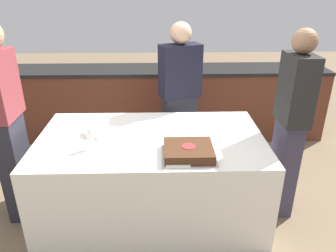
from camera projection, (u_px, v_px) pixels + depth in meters
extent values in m
plane|color=#7A664C|center=(153.00, 210.00, 3.04)|extent=(14.00, 14.00, 0.00)
cube|color=#5B2D1E|center=(154.00, 104.00, 4.33)|extent=(4.40, 0.55, 0.88)
cube|color=black|center=(153.00, 70.00, 4.14)|extent=(4.40, 0.58, 0.04)
cube|color=white|center=(152.00, 175.00, 2.88)|extent=(1.88, 1.09, 0.75)
cube|color=#B7B2AD|center=(188.00, 155.00, 2.44)|extent=(0.40, 0.37, 0.00)
cube|color=#472816|center=(188.00, 151.00, 2.43)|extent=(0.36, 0.33, 0.07)
cylinder|color=red|center=(189.00, 146.00, 2.41)|extent=(0.10, 0.10, 0.00)
cylinder|color=white|center=(97.00, 131.00, 2.78)|extent=(0.23, 0.23, 0.04)
cylinder|color=white|center=(91.00, 148.00, 2.54)|extent=(0.07, 0.07, 0.00)
cylinder|color=white|center=(91.00, 144.00, 2.53)|extent=(0.01, 0.01, 0.07)
cylinder|color=white|center=(90.00, 135.00, 2.50)|extent=(0.05, 0.05, 0.10)
cylinder|color=white|center=(197.00, 138.00, 2.71)|extent=(0.17, 0.17, 0.00)
cylinder|color=white|center=(218.00, 135.00, 2.75)|extent=(0.17, 0.17, 0.00)
cube|color=white|center=(178.00, 164.00, 2.32)|extent=(0.18, 0.10, 0.02)
cube|color=#282833|center=(179.00, 133.00, 3.57)|extent=(0.38, 0.27, 0.84)
cube|color=black|center=(180.00, 71.00, 3.28)|extent=(0.45, 0.33, 0.53)
sphere|color=#D8AD89|center=(181.00, 33.00, 3.13)|extent=(0.21, 0.21, 0.21)
cube|color=#282833|center=(17.00, 168.00, 2.81)|extent=(0.16, 0.30, 0.94)
cube|color=#383347|center=(283.00, 167.00, 2.89)|extent=(0.16, 0.29, 0.87)
cube|color=black|center=(296.00, 90.00, 2.59)|extent=(0.20, 0.34, 0.56)
sphere|color=#936B4C|center=(305.00, 41.00, 2.43)|extent=(0.19, 0.19, 0.19)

